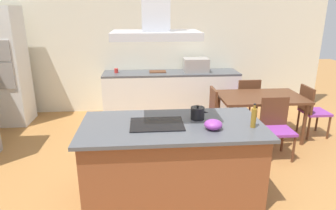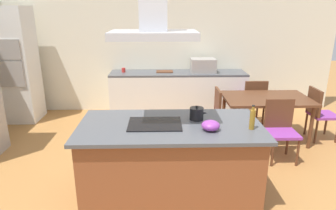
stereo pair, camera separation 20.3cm
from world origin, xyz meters
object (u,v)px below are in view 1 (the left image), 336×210
at_px(coffee_mug_red, 116,71).
at_px(dining_table, 260,101).
at_px(chair_facing_back_wall, 247,98).
at_px(chair_at_left_end, 207,111).
at_px(mixing_bowl, 213,125).
at_px(countertop_microwave, 196,65).
at_px(olive_oil_bottle, 254,117).
at_px(cooktop, 157,124).
at_px(chair_facing_island, 276,124).
at_px(range_hood, 156,14).
at_px(chair_at_right_end, 311,108).
at_px(tea_kettle, 198,113).
at_px(wall_oven_stack, 5,67).
at_px(cutting_board, 158,72).

distance_m(coffee_mug_red, dining_table, 2.88).
relative_size(chair_facing_back_wall, chair_at_left_end, 1.00).
bearing_deg(mixing_bowl, chair_at_left_end, 79.90).
bearing_deg(countertop_microwave, chair_facing_back_wall, -37.41).
bearing_deg(olive_oil_bottle, coffee_mug_red, 119.45).
bearing_deg(cooktop, chair_facing_island, 25.61).
distance_m(dining_table, chair_facing_back_wall, 0.68).
distance_m(cooktop, chair_facing_island, 2.06).
relative_size(mixing_bowl, chair_facing_back_wall, 0.22).
distance_m(coffee_mug_red, chair_facing_back_wall, 2.65).
relative_size(countertop_microwave, range_hood, 0.56).
height_order(chair_at_right_end, chair_facing_island, same).
bearing_deg(coffee_mug_red, mixing_bowl, -67.45).
bearing_deg(countertop_microwave, coffee_mug_red, 178.65).
bearing_deg(chair_at_left_end, tea_kettle, -106.70).
bearing_deg(cooktop, mixing_bowl, -17.12).
xyz_separation_m(chair_at_right_end, range_hood, (-2.74, -1.54, 1.59)).
distance_m(mixing_bowl, wall_oven_stack, 4.37).
relative_size(cooktop, range_hood, 0.67).
relative_size(mixing_bowl, cutting_board, 0.59).
bearing_deg(olive_oil_bottle, countertop_microwave, 92.11).
height_order(cutting_board, dining_table, cutting_board).
distance_m(cooktop, countertop_microwave, 3.03).
relative_size(countertop_microwave, chair_facing_island, 0.56).
xyz_separation_m(cooktop, olive_oil_bottle, (1.05, -0.16, 0.11)).
relative_size(dining_table, chair_facing_back_wall, 1.57).
distance_m(chair_at_left_end, range_hood, 2.40).
xyz_separation_m(tea_kettle, range_hood, (-0.49, -0.14, 1.13)).
distance_m(coffee_mug_red, chair_at_right_end, 3.72).
relative_size(cooktop, tea_kettle, 2.80).
bearing_deg(range_hood, olive_oil_bottle, -8.89).
height_order(wall_oven_stack, chair_at_left_end, wall_oven_stack).
distance_m(countertop_microwave, chair_at_left_end, 1.44).
relative_size(countertop_microwave, chair_at_left_end, 0.56).
xyz_separation_m(olive_oil_bottle, cutting_board, (-0.90, 3.09, -0.11)).
bearing_deg(coffee_mug_red, chair_facing_back_wall, -15.86).
bearing_deg(chair_facing_island, wall_oven_stack, 158.72).
bearing_deg(dining_table, chair_at_right_end, 0.00).
relative_size(dining_table, chair_at_left_end, 1.57).
relative_size(mixing_bowl, countertop_microwave, 0.40).
bearing_deg(coffee_mug_red, cooktop, -76.76).
bearing_deg(wall_oven_stack, tea_kettle, -37.89).
height_order(coffee_mug_red, wall_oven_stack, wall_oven_stack).
distance_m(olive_oil_bottle, coffee_mug_red, 3.54).
bearing_deg(olive_oil_bottle, tea_kettle, 151.33).
bearing_deg(chair_at_left_end, coffee_mug_red, 139.18).
height_order(tea_kettle, mixing_bowl, tea_kettle).
xyz_separation_m(mixing_bowl, coffee_mug_red, (-1.29, 3.10, -0.01)).
bearing_deg(cutting_board, chair_facing_island, -50.94).
bearing_deg(wall_oven_stack, chair_facing_island, -21.28).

